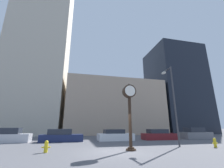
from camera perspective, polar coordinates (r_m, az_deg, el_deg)
ground_plane at (r=10.99m, az=1.46°, el=-24.36°), size 200.00×200.00×0.00m
building_tall_tower at (r=40.56m, az=-24.85°, el=14.23°), size 11.81×12.00×41.94m
building_storefront_row at (r=35.77m, az=0.44°, el=-9.13°), size 21.09×12.00×11.64m
building_glass_modern at (r=44.15m, az=22.95°, el=-1.92°), size 12.34×12.00×22.61m
street_clock at (r=11.48m, az=6.70°, el=-7.81°), size 1.00×0.70×4.86m
car_silver at (r=19.84m, az=-34.38°, el=-16.12°), size 3.93×1.91×1.49m
car_navy at (r=18.59m, az=-18.69°, el=-18.35°), size 4.61×1.85×1.35m
car_white at (r=18.95m, az=1.25°, el=-19.11°), size 4.30×1.95×1.29m
car_maroon at (r=21.19m, az=17.39°, el=-18.10°), size 4.36×2.03×1.29m
car_grey at (r=24.44m, az=29.20°, el=-16.29°), size 4.12×1.88×1.50m
fire_hydrant_near at (r=11.38m, az=-23.80°, el=-20.90°), size 0.55×0.24×0.75m
fire_hydrant_far at (r=15.51m, az=34.57°, el=-17.89°), size 0.51×0.22×0.72m
street_lamp_right at (r=15.05m, az=21.59°, el=-3.09°), size 0.36×1.57×7.13m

